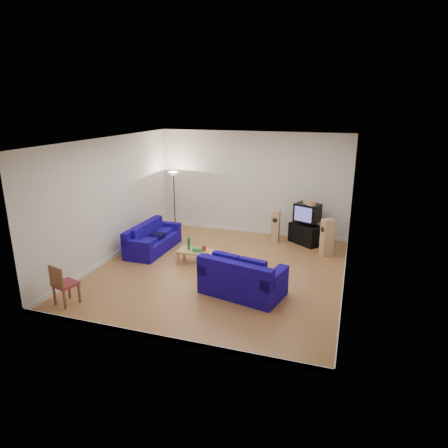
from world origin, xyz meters
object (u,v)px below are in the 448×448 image
(sofa_loveseat, at_px, (241,281))
(coffee_table, at_px, (197,252))
(television, at_px, (307,213))
(sofa_three_seat, at_px, (152,241))
(tv_stand, at_px, (306,234))

(sofa_loveseat, relative_size, coffee_table, 1.93)
(coffee_table, xyz_separation_m, television, (2.48, 2.51, 0.63))
(sofa_three_seat, bearing_deg, coffee_table, 72.55)
(tv_stand, relative_size, television, 1.16)
(coffee_table, relative_size, television, 1.21)
(sofa_loveseat, relative_size, television, 2.33)
(sofa_three_seat, distance_m, television, 4.58)
(coffee_table, distance_m, tv_stand, 3.50)
(sofa_loveseat, xyz_separation_m, coffee_table, (-1.58, 1.32, -0.02))
(coffee_table, bearing_deg, sofa_loveseat, -39.97)
(sofa_loveseat, xyz_separation_m, tv_stand, (0.91, 3.78, -0.04))
(television, bearing_deg, tv_stand, -67.62)
(tv_stand, distance_m, television, 0.65)
(sofa_three_seat, distance_m, tv_stand, 4.51)
(sofa_loveseat, distance_m, tv_stand, 3.89)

